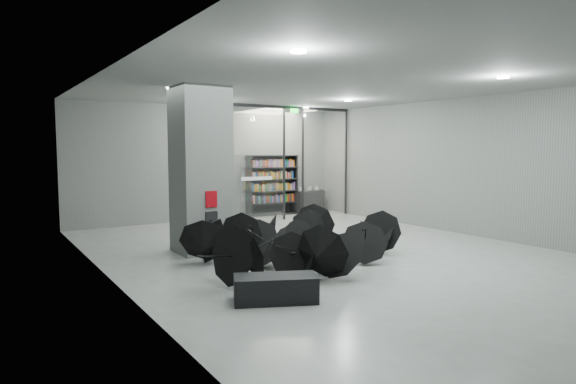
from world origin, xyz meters
TOP-DOWN VIEW (x-y plane):
  - room at (0.00, 0.00)m, footprint 14.00×14.02m
  - column at (-2.50, 2.00)m, footprint 1.20×1.20m
  - fire_cabinet at (-2.50, 1.38)m, footprint 0.28×0.04m
  - info_panel at (-2.50, 1.38)m, footprint 0.30×0.03m
  - exit_sign at (2.40, 5.30)m, footprint 0.30×0.06m
  - glass_partition at (2.39, 5.50)m, footprint 5.06×0.08m
  - bench at (-3.03, -2.37)m, footprint 1.49×1.10m
  - bookshelf at (2.37, 6.75)m, footprint 2.08×0.55m
  - shop_counter at (3.98, 6.75)m, footprint 1.53×0.90m
  - umbrella_cluster at (-1.27, -0.25)m, footprint 5.69×4.63m

SIDE VIEW (x-z plane):
  - bench at x=-3.03m, z-range 0.00..0.44m
  - umbrella_cluster at x=-1.27m, z-range -0.34..0.98m
  - shop_counter at x=3.98m, z-range 0.00..0.86m
  - info_panel at x=-2.50m, z-range 0.64..1.06m
  - bookshelf at x=2.37m, z-range 0.00..2.26m
  - fire_cabinet at x=-2.50m, z-range 1.16..1.54m
  - column at x=-2.50m, z-range 0.00..4.00m
  - glass_partition at x=2.39m, z-range 0.18..4.18m
  - room at x=0.00m, z-range 0.84..4.85m
  - exit_sign at x=2.40m, z-range 3.74..3.90m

